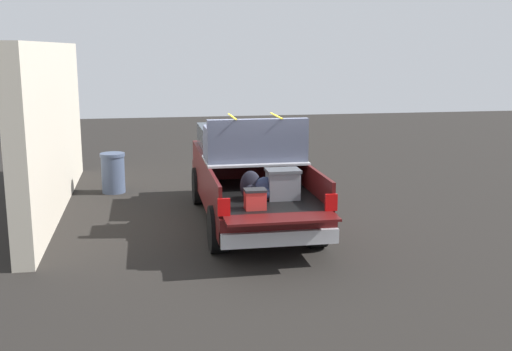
{
  "coord_description": "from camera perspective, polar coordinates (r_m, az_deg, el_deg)",
  "views": [
    {
      "loc": [
        -12.1,
        2.07,
        3.5
      ],
      "look_at": [
        -0.6,
        0.0,
        1.1
      ],
      "focal_mm": 43.81,
      "sensor_mm": 36.0,
      "label": 1
    }
  ],
  "objects": [
    {
      "name": "ground_plane",
      "position": [
        12.76,
        -0.48,
        -4.31
      ],
      "size": [
        40.0,
        40.0,
        0.0
      ],
      "primitive_type": "plane",
      "color": "black"
    },
    {
      "name": "pickup_truck",
      "position": [
        12.87,
        -0.74,
        0.2
      ],
      "size": [
        6.05,
        2.06,
        2.23
      ],
      "color": "#470F0F",
      "rests_on": "ground_plane"
    },
    {
      "name": "building_facade",
      "position": [
        14.31,
        -18.1,
        4.23
      ],
      "size": [
        8.36,
        0.36,
        3.61
      ],
      "primitive_type": "cube",
      "color": "beige",
      "rests_on": "ground_plane"
    },
    {
      "name": "trash_can",
      "position": [
        15.66,
        -12.92,
        0.25
      ],
      "size": [
        0.6,
        0.6,
        0.98
      ],
      "color": "#3F4C66",
      "rests_on": "ground_plane"
    }
  ]
}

